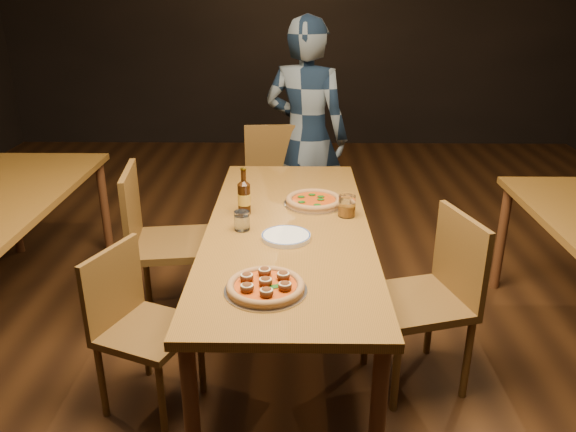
{
  "coord_description": "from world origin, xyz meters",
  "views": [
    {
      "loc": [
        0.04,
        -2.56,
        1.84
      ],
      "look_at": [
        0.0,
        -0.05,
        0.82
      ],
      "focal_mm": 35.0,
      "sensor_mm": 36.0,
      "label": 1
    }
  ],
  "objects_px": {
    "table_main": "(288,238)",
    "plate_stack": "(286,237)",
    "chair_main_nw": "(149,330)",
    "chair_main_sw": "(173,243)",
    "chair_end": "(279,195)",
    "diner": "(306,137)",
    "amber_glass": "(347,206)",
    "pizza_meatball": "(266,286)",
    "chair_main_e": "(419,300)",
    "beer_bottle": "(244,198)",
    "pizza_margherita": "(314,201)",
    "water_glass": "(242,221)"
  },
  "relations": [
    {
      "from": "chair_main_nw",
      "to": "chair_main_e",
      "type": "bearing_deg",
      "value": -58.79
    },
    {
      "from": "pizza_margherita",
      "to": "table_main",
      "type": "bearing_deg",
      "value": -114.72
    },
    {
      "from": "pizza_meatball",
      "to": "amber_glass",
      "type": "relative_size",
      "value": 2.95
    },
    {
      "from": "table_main",
      "to": "beer_bottle",
      "type": "distance_m",
      "value": 0.32
    },
    {
      "from": "plate_stack",
      "to": "diner",
      "type": "height_order",
      "value": "diner"
    },
    {
      "from": "chair_main_e",
      "to": "amber_glass",
      "type": "relative_size",
      "value": 8.32
    },
    {
      "from": "chair_main_e",
      "to": "pizza_margherita",
      "type": "distance_m",
      "value": 0.78
    },
    {
      "from": "chair_main_e",
      "to": "chair_end",
      "type": "xyz_separation_m",
      "value": [
        -0.71,
        1.37,
        0.04
      ]
    },
    {
      "from": "chair_end",
      "to": "pizza_margherita",
      "type": "height_order",
      "value": "chair_end"
    },
    {
      "from": "pizza_meatball",
      "to": "plate_stack",
      "type": "height_order",
      "value": "pizza_meatball"
    },
    {
      "from": "pizza_meatball",
      "to": "water_glass",
      "type": "distance_m",
      "value": 0.61
    },
    {
      "from": "chair_main_sw",
      "to": "pizza_margherita",
      "type": "xyz_separation_m",
      "value": [
        0.8,
        -0.06,
        0.28
      ]
    },
    {
      "from": "table_main",
      "to": "plate_stack",
      "type": "height_order",
      "value": "plate_stack"
    },
    {
      "from": "beer_bottle",
      "to": "water_glass",
      "type": "xyz_separation_m",
      "value": [
        0.01,
        -0.21,
        -0.04
      ]
    },
    {
      "from": "chair_main_nw",
      "to": "beer_bottle",
      "type": "distance_m",
      "value": 0.82
    },
    {
      "from": "chair_end",
      "to": "chair_main_sw",
      "type": "bearing_deg",
      "value": -132.33
    },
    {
      "from": "chair_main_sw",
      "to": "diner",
      "type": "bearing_deg",
      "value": -44.16
    },
    {
      "from": "chair_main_sw",
      "to": "water_glass",
      "type": "xyz_separation_m",
      "value": [
        0.44,
        -0.41,
        0.31
      ]
    },
    {
      "from": "chair_end",
      "to": "diner",
      "type": "distance_m",
      "value": 0.48
    },
    {
      "from": "chair_main_sw",
      "to": "chair_main_e",
      "type": "distance_m",
      "value": 1.42
    },
    {
      "from": "table_main",
      "to": "pizza_margherita",
      "type": "height_order",
      "value": "pizza_margherita"
    },
    {
      "from": "amber_glass",
      "to": "diner",
      "type": "xyz_separation_m",
      "value": [
        -0.19,
        1.28,
        0.04
      ]
    },
    {
      "from": "chair_main_sw",
      "to": "water_glass",
      "type": "bearing_deg",
      "value": -140.49
    },
    {
      "from": "beer_bottle",
      "to": "chair_main_e",
      "type": "bearing_deg",
      "value": -23.69
    },
    {
      "from": "pizza_meatball",
      "to": "water_glass",
      "type": "xyz_separation_m",
      "value": [
        -0.15,
        0.6,
        0.03
      ]
    },
    {
      "from": "chair_end",
      "to": "beer_bottle",
      "type": "height_order",
      "value": "same"
    },
    {
      "from": "plate_stack",
      "to": "pizza_meatball",
      "type": "bearing_deg",
      "value": -98.2
    },
    {
      "from": "pizza_meatball",
      "to": "chair_main_e",
      "type": "bearing_deg",
      "value": 31.62
    },
    {
      "from": "chair_main_nw",
      "to": "pizza_margherita",
      "type": "distance_m",
      "value": 1.1
    },
    {
      "from": "table_main",
      "to": "chair_main_sw",
      "type": "xyz_separation_m",
      "value": [
        -0.67,
        0.35,
        -0.19
      ]
    },
    {
      "from": "chair_main_nw",
      "to": "water_glass",
      "type": "height_order",
      "value": "water_glass"
    },
    {
      "from": "chair_main_nw",
      "to": "water_glass",
      "type": "distance_m",
      "value": 0.66
    },
    {
      "from": "table_main",
      "to": "chair_end",
      "type": "distance_m",
      "value": 1.16
    },
    {
      "from": "chair_main_e",
      "to": "table_main",
      "type": "bearing_deg",
      "value": -125.05
    },
    {
      "from": "chair_end",
      "to": "pizza_margherita",
      "type": "xyz_separation_m",
      "value": [
        0.21,
        -0.85,
        0.28
      ]
    },
    {
      "from": "chair_end",
      "to": "pizza_meatball",
      "type": "bearing_deg",
      "value": -95.66
    },
    {
      "from": "pizza_meatball",
      "to": "chair_main_nw",
      "type": "bearing_deg",
      "value": 156.2
    },
    {
      "from": "amber_glass",
      "to": "plate_stack",
      "type": "bearing_deg",
      "value": -136.42
    },
    {
      "from": "beer_bottle",
      "to": "pizza_meatball",
      "type": "bearing_deg",
      "value": -79.39
    },
    {
      "from": "chair_main_sw",
      "to": "amber_glass",
      "type": "height_order",
      "value": "chair_main_sw"
    },
    {
      "from": "table_main",
      "to": "plate_stack",
      "type": "xyz_separation_m",
      "value": [
        -0.01,
        -0.16,
        0.08
      ]
    },
    {
      "from": "pizza_margherita",
      "to": "water_glass",
      "type": "xyz_separation_m",
      "value": [
        -0.36,
        -0.35,
        0.03
      ]
    },
    {
      "from": "chair_main_nw",
      "to": "plate_stack",
      "type": "relative_size",
      "value": 3.52
    },
    {
      "from": "pizza_meatball",
      "to": "diner",
      "type": "distance_m",
      "value": 2.07
    },
    {
      "from": "beer_bottle",
      "to": "amber_glass",
      "type": "height_order",
      "value": "beer_bottle"
    },
    {
      "from": "chair_end",
      "to": "chair_main_nw",
      "type": "bearing_deg",
      "value": -115.0
    },
    {
      "from": "water_glass",
      "to": "plate_stack",
      "type": "bearing_deg",
      "value": -26.03
    },
    {
      "from": "chair_main_nw",
      "to": "chair_main_sw",
      "type": "bearing_deg",
      "value": 25.61
    },
    {
      "from": "table_main",
      "to": "water_glass",
      "type": "relative_size",
      "value": 21.11
    },
    {
      "from": "chair_main_e",
      "to": "diner",
      "type": "height_order",
      "value": "diner"
    }
  ]
}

